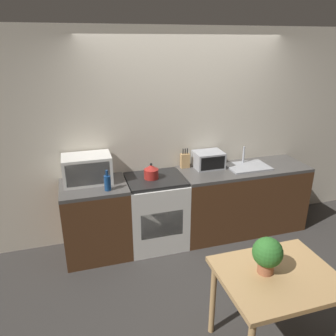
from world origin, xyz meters
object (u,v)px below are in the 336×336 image
object	(u,v)px
kettle	(151,172)
microwave	(87,169)
stove_range	(156,211)
toaster_oven	(208,160)
bottle	(107,183)
dining_table	(277,285)

from	to	relation	value
kettle	microwave	distance (m)	0.74
stove_range	toaster_oven	world-z (taller)	toaster_oven
stove_range	kettle	bearing A→B (deg)	173.16
bottle	toaster_oven	distance (m)	1.37
bottle	dining_table	world-z (taller)	bottle
microwave	bottle	size ratio (longest dim) A/B	2.33
bottle	microwave	bearing A→B (deg)	123.30
stove_range	kettle	world-z (taller)	kettle
kettle	toaster_oven	xyz separation A→B (m)	(0.79, 0.14, 0.02)
microwave	dining_table	xyz separation A→B (m)	(1.28, -1.90, -0.39)
kettle	bottle	distance (m)	0.57
toaster_oven	dining_table	world-z (taller)	toaster_oven
microwave	toaster_oven	size ratio (longest dim) A/B	1.50
stove_range	microwave	distance (m)	0.99
stove_range	kettle	distance (m)	0.54
stove_range	bottle	distance (m)	0.81
kettle	toaster_oven	bearing A→B (deg)	9.82
dining_table	microwave	bearing A→B (deg)	123.87
stove_range	bottle	world-z (taller)	bottle
kettle	bottle	xyz separation A→B (m)	(-0.54, -0.19, 0.01)
microwave	bottle	xyz separation A→B (m)	(0.19, -0.29, -0.07)
bottle	toaster_oven	world-z (taller)	bottle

